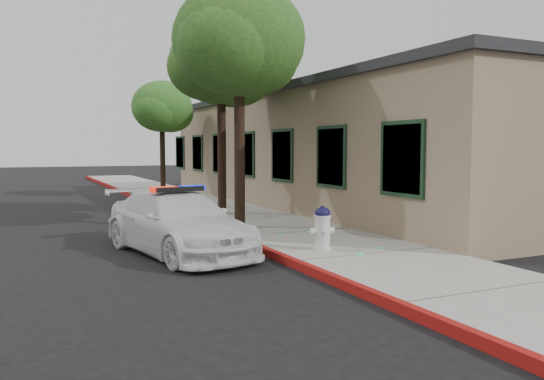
{
  "coord_description": "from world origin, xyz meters",
  "views": [
    {
      "loc": [
        -4.5,
        -8.73,
        2.19
      ],
      "look_at": [
        0.68,
        2.41,
        1.25
      ],
      "focal_mm": 36.31,
      "sensor_mm": 36.0,
      "label": 1
    }
  ],
  "objects": [
    {
      "name": "ground",
      "position": [
        0.0,
        0.0,
        0.0
      ],
      "size": [
        120.0,
        120.0,
        0.0
      ],
      "primitive_type": "plane",
      "color": "black",
      "rests_on": "ground"
    },
    {
      "name": "sidewalk",
      "position": [
        1.6,
        3.0,
        0.07
      ],
      "size": [
        3.2,
        60.0,
        0.15
      ],
      "primitive_type": "cube",
      "color": "gray",
      "rests_on": "ground"
    },
    {
      "name": "red_curb",
      "position": [
        0.06,
        3.0,
        0.08
      ],
      "size": [
        0.14,
        60.0,
        0.16
      ],
      "primitive_type": "cube",
      "color": "maroon",
      "rests_on": "ground"
    },
    {
      "name": "clapboard_building",
      "position": [
        6.69,
        9.0,
        2.13
      ],
      "size": [
        7.3,
        20.89,
        4.24
      ],
      "color": "#887259",
      "rests_on": "ground"
    },
    {
      "name": "police_car",
      "position": [
        -1.51,
        2.29,
        0.65
      ],
      "size": [
        2.63,
        4.71,
        1.41
      ],
      "rotation": [
        0.0,
        0.0,
        0.2
      ],
      "color": "silver",
      "rests_on": "ground"
    },
    {
      "name": "fire_hydrant",
      "position": [
        1.01,
        0.72,
        0.59
      ],
      "size": [
        0.51,
        0.44,
        0.88
      ],
      "rotation": [
        0.0,
        0.0,
        -0.11
      ],
      "color": "silver",
      "rests_on": "sidewalk"
    },
    {
      "name": "street_tree_near",
      "position": [
        0.71,
        4.41,
        4.77
      ],
      "size": [
        3.47,
        3.39,
        6.2
      ],
      "rotation": [
        0.0,
        0.0,
        0.11
      ],
      "color": "black",
      "rests_on": "sidewalk"
    },
    {
      "name": "street_tree_mid",
      "position": [
        1.31,
        7.44,
        4.71
      ],
      "size": [
        3.44,
        3.17,
        6.05
      ],
      "rotation": [
        0.0,
        0.0,
        -0.33
      ],
      "color": "black",
      "rests_on": "sidewalk"
    },
    {
      "name": "street_tree_far",
      "position": [
        1.29,
        14.88,
        3.85
      ],
      "size": [
        2.73,
        2.61,
        4.93
      ],
      "rotation": [
        0.0,
        0.0,
        0.04
      ],
      "color": "black",
      "rests_on": "sidewalk"
    }
  ]
}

